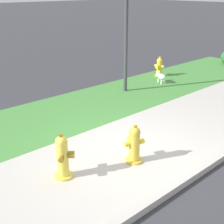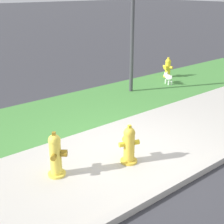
{
  "view_description": "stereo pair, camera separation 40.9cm",
  "coord_description": "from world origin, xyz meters",
  "px_view_note": "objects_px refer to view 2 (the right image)",
  "views": [
    {
      "loc": [
        -3.83,
        -3.71,
        2.97
      ],
      "look_at": [
        0.46,
        1.01,
        0.4
      ],
      "focal_mm": 50.0,
      "sensor_mm": 36.0,
      "label": 1
    },
    {
      "loc": [
        -3.51,
        -3.98,
        2.97
      ],
      "look_at": [
        0.46,
        1.01,
        0.4
      ],
      "focal_mm": 50.0,
      "sensor_mm": 36.0,
      "label": 2
    }
  ],
  "objects_px": {
    "fire_hydrant_far_end": "(129,145)",
    "fire_hydrant_by_grass_verge": "(168,68)",
    "fire_hydrant_across_street": "(56,155)",
    "small_white_dog": "(168,77)"
  },
  "relations": [
    {
      "from": "fire_hydrant_far_end",
      "to": "fire_hydrant_by_grass_verge",
      "type": "distance_m",
      "value": 6.02
    },
    {
      "from": "fire_hydrant_far_end",
      "to": "small_white_dog",
      "type": "relative_size",
      "value": 1.66
    },
    {
      "from": "fire_hydrant_far_end",
      "to": "fire_hydrant_across_street",
      "type": "height_order",
      "value": "fire_hydrant_across_street"
    },
    {
      "from": "fire_hydrant_across_street",
      "to": "small_white_dog",
      "type": "relative_size",
      "value": 1.81
    },
    {
      "from": "fire_hydrant_across_street",
      "to": "fire_hydrant_far_end",
      "type": "bearing_deg",
      "value": 111.11
    },
    {
      "from": "fire_hydrant_far_end",
      "to": "fire_hydrant_across_street",
      "type": "bearing_deg",
      "value": 179.85
    },
    {
      "from": "fire_hydrant_far_end",
      "to": "fire_hydrant_by_grass_verge",
      "type": "bearing_deg",
      "value": 54.79
    },
    {
      "from": "fire_hydrant_far_end",
      "to": "fire_hydrant_across_street",
      "type": "xyz_separation_m",
      "value": [
        -1.23,
        0.43,
        0.04
      ]
    },
    {
      "from": "small_white_dog",
      "to": "fire_hydrant_far_end",
      "type": "bearing_deg",
      "value": 143.14
    },
    {
      "from": "fire_hydrant_by_grass_verge",
      "to": "small_white_dog",
      "type": "distance_m",
      "value": 0.86
    }
  ]
}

